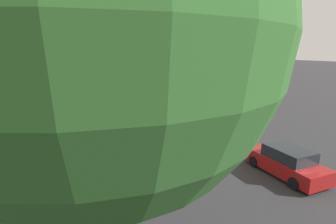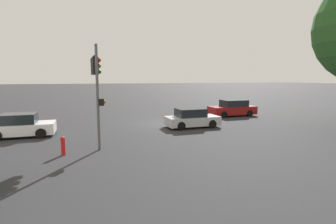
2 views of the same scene
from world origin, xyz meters
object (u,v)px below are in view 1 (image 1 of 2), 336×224
at_px(crossing_car_1, 286,162).
at_px(parked_car_0, 40,112).
at_px(street_tree, 102,37).
at_px(crossing_car_2, 132,106).
at_px(fire_hydrant, 86,118).
at_px(crossing_car_0, 170,138).
at_px(traffic_signal, 100,83).

relative_size(crossing_car_1, parked_car_0, 1.17).
xyz_separation_m(street_tree, crossing_car_2, (21.69, -6.05, -6.16)).
bearing_deg(fire_hydrant, parked_car_0, 49.52).
relative_size(crossing_car_0, parked_car_0, 1.03).
distance_m(traffic_signal, crossing_car_1, 15.55).
height_order(traffic_signal, crossing_car_2, traffic_signal).
bearing_deg(fire_hydrant, street_tree, 177.22).
bearing_deg(crossing_car_2, crossing_car_1, 12.57).
bearing_deg(street_tree, crossing_car_2, -15.57).
height_order(traffic_signal, crossing_car_0, traffic_signal).
bearing_deg(street_tree, parked_car_0, 7.85).
bearing_deg(crossing_car_1, parked_car_0, 34.47).
bearing_deg(traffic_signal, crossing_car_1, 27.97).
distance_m(crossing_car_0, parked_car_0, 14.98).
bearing_deg(street_tree, traffic_signal, -7.19).
distance_m(traffic_signal, parked_car_0, 7.97).
relative_size(street_tree, crossing_car_1, 2.30).
height_order(crossing_car_1, crossing_car_2, crossing_car_1).
bearing_deg(street_tree, crossing_car_0, -29.46).
bearing_deg(parked_car_0, fire_hydrant, 140.24).
xyz_separation_m(street_tree, crossing_car_1, (4.08, -9.99, -6.12)).
xyz_separation_m(traffic_signal, crossing_car_2, (4.54, -3.88, -3.17)).
height_order(crossing_car_0, crossing_car_1, crossing_car_1).
distance_m(crossing_car_0, fire_hydrant, 9.96).
relative_size(traffic_signal, fire_hydrant, 5.84).
bearing_deg(traffic_signal, street_tree, -10.12).
bearing_deg(parked_car_0, traffic_signal, 136.36).
bearing_deg(parked_car_0, crossing_car_1, 126.39).
relative_size(street_tree, fire_hydrant, 11.47).
bearing_deg(crossing_car_2, parked_car_0, -93.67).
height_order(parked_car_0, fire_hydrant, parked_car_0).
xyz_separation_m(crossing_car_2, fire_hydrant, (-2.83, 5.13, -0.20)).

